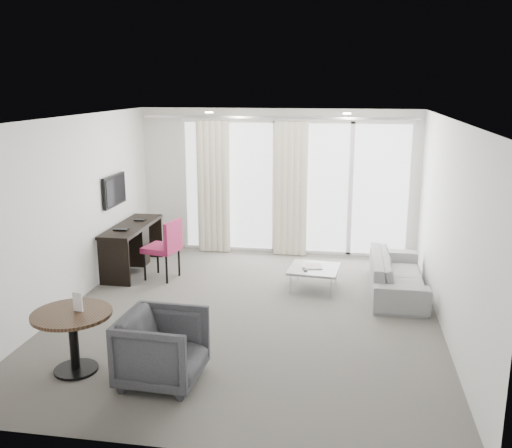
% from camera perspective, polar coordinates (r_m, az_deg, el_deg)
% --- Properties ---
extents(floor, '(5.00, 6.00, 0.00)m').
position_cam_1_polar(floor, '(7.80, -0.73, -8.92)').
color(floor, '#5A5750').
rests_on(floor, ground).
extents(ceiling, '(5.00, 6.00, 0.00)m').
position_cam_1_polar(ceiling, '(7.20, -0.80, 10.51)').
color(ceiling, white).
rests_on(ceiling, ground).
extents(wall_left, '(0.00, 6.00, 2.60)m').
position_cam_1_polar(wall_left, '(8.20, -18.22, 1.05)').
color(wall_left, silver).
rests_on(wall_left, ground).
extents(wall_right, '(0.00, 6.00, 2.60)m').
position_cam_1_polar(wall_right, '(7.38, 18.70, -0.36)').
color(wall_right, silver).
rests_on(wall_right, ground).
extents(wall_front, '(5.00, 0.00, 2.60)m').
position_cam_1_polar(wall_front, '(4.61, -7.45, -8.22)').
color(wall_front, silver).
rests_on(wall_front, ground).
extents(window_panel, '(4.00, 0.02, 2.38)m').
position_cam_1_polar(window_panel, '(10.27, 3.85, 3.63)').
color(window_panel, white).
rests_on(window_panel, ground).
extents(window_frame, '(4.10, 0.06, 2.44)m').
position_cam_1_polar(window_frame, '(10.26, 3.84, 3.61)').
color(window_frame, white).
rests_on(window_frame, ground).
extents(curtain_left, '(0.60, 0.20, 2.38)m').
position_cam_1_polar(curtain_left, '(10.35, -4.27, 3.70)').
color(curtain_left, beige).
rests_on(curtain_left, ground).
extents(curtain_right, '(0.60, 0.20, 2.38)m').
position_cam_1_polar(curtain_right, '(10.11, 3.47, 3.47)').
color(curtain_right, beige).
rests_on(curtain_right, ground).
extents(curtain_track, '(4.80, 0.04, 0.04)m').
position_cam_1_polar(curtain_track, '(9.99, 2.13, 10.59)').
color(curtain_track, '#B2B2B7').
rests_on(curtain_track, ceiling).
extents(downlight_a, '(0.12, 0.12, 0.02)m').
position_cam_1_polar(downlight_a, '(8.95, -4.72, 11.07)').
color(downlight_a, '#FFE0B2').
rests_on(downlight_a, ceiling).
extents(downlight_b, '(0.12, 0.12, 0.02)m').
position_cam_1_polar(downlight_b, '(8.69, 9.09, 10.86)').
color(downlight_b, '#FFE0B2').
rests_on(downlight_b, ceiling).
extents(desk, '(0.51, 1.64, 0.77)m').
position_cam_1_polar(desk, '(9.63, -12.23, -2.34)').
color(desk, black).
rests_on(desk, floor).
extents(tv, '(0.05, 0.80, 0.50)m').
position_cam_1_polar(tv, '(9.46, -13.99, 3.28)').
color(tv, black).
rests_on(tv, wall_left).
extents(desk_chair, '(0.61, 0.59, 0.96)m').
position_cam_1_polar(desk_chair, '(9.12, -9.43, -2.50)').
color(desk_chair, '#8E1F46').
rests_on(desk_chair, floor).
extents(round_table, '(0.91, 0.91, 0.68)m').
position_cam_1_polar(round_table, '(6.52, -17.75, -11.16)').
color(round_table, '#372416').
rests_on(round_table, floor).
extents(menu_card, '(0.11, 0.04, 0.21)m').
position_cam_1_polar(menu_card, '(6.38, -17.36, -7.94)').
color(menu_card, white).
rests_on(menu_card, round_table).
extents(tub_armchair, '(0.86, 0.84, 0.75)m').
position_cam_1_polar(tub_armchair, '(6.07, -9.35, -12.17)').
color(tub_armchair, '#35353A').
rests_on(tub_armchair, floor).
extents(coffee_table, '(0.79, 0.79, 0.33)m').
position_cam_1_polar(coffee_table, '(8.70, 5.80, -5.39)').
color(coffee_table, gray).
rests_on(coffee_table, floor).
extents(remote, '(0.09, 0.17, 0.02)m').
position_cam_1_polar(remote, '(8.52, 4.90, -4.39)').
color(remote, black).
rests_on(remote, coffee_table).
extents(magazine, '(0.28, 0.34, 0.02)m').
position_cam_1_polar(magazine, '(8.68, 5.85, -4.07)').
color(magazine, gray).
rests_on(magazine, coffee_table).
extents(sofa, '(0.76, 1.94, 0.57)m').
position_cam_1_polar(sofa, '(8.70, 13.94, -4.91)').
color(sofa, gray).
rests_on(sofa, floor).
extents(terrace_slab, '(5.60, 3.00, 0.12)m').
position_cam_1_polar(terrace_slab, '(12.02, 4.47, -1.02)').
color(terrace_slab, '#4D4D50').
rests_on(terrace_slab, ground).
extents(rattan_chair_a, '(0.67, 0.67, 0.82)m').
position_cam_1_polar(rattan_chair_a, '(11.83, 8.44, 0.97)').
color(rattan_chair_a, brown).
rests_on(rattan_chair_a, terrace_slab).
extents(rattan_chair_b, '(0.62, 0.62, 0.90)m').
position_cam_1_polar(rattan_chair_b, '(11.83, 11.75, 1.02)').
color(rattan_chair_b, brown).
rests_on(rattan_chair_b, terrace_slab).
extents(rattan_table, '(0.57, 0.57, 0.48)m').
position_cam_1_polar(rattan_table, '(11.13, 12.20, -0.91)').
color(rattan_table, brown).
rests_on(rattan_table, terrace_slab).
extents(balustrade, '(5.50, 0.06, 1.05)m').
position_cam_1_polar(balustrade, '(13.30, 5.07, 2.90)').
color(balustrade, '#B2B2B7').
rests_on(balustrade, terrace_slab).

